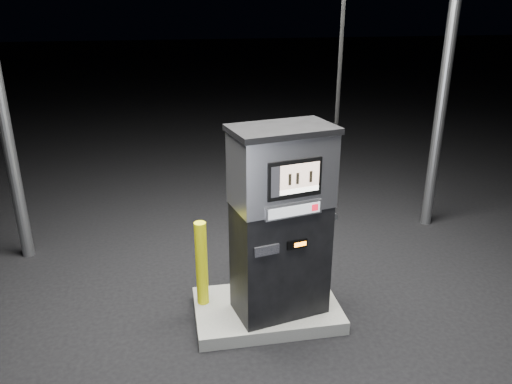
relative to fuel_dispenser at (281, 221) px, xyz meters
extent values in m
plane|color=black|center=(-0.12, 0.10, -1.21)|extent=(80.00, 80.00, 0.00)
cube|color=#61615C|center=(-0.12, 0.10, -1.13)|extent=(1.60, 1.00, 0.15)
cylinder|color=gray|center=(2.88, 2.10, 1.04)|extent=(0.16, 0.16, 4.50)
cube|color=black|center=(-0.01, 0.00, -0.43)|extent=(1.05, 0.74, 1.25)
cube|color=silver|center=(-0.01, 0.00, 0.57)|extent=(1.07, 0.76, 0.75)
cube|color=black|center=(-0.01, 0.00, 0.97)|extent=(1.12, 0.81, 0.06)
cube|color=black|center=(0.06, -0.28, 0.56)|extent=(0.56, 0.15, 0.38)
cube|color=tan|center=(0.10, -0.29, 0.59)|extent=(0.40, 0.09, 0.24)
cube|color=white|center=(0.10, -0.29, 0.45)|extent=(0.40, 0.09, 0.05)
cube|color=silver|center=(0.06, -0.28, 0.24)|extent=(0.59, 0.15, 0.14)
cube|color=#9DA0A4|center=(0.06, -0.30, 0.24)|extent=(0.54, 0.12, 0.11)
cube|color=red|center=(0.27, -0.26, 0.24)|extent=(0.07, 0.02, 0.07)
cube|color=black|center=(0.10, -0.27, -0.14)|extent=(0.22, 0.07, 0.09)
cube|color=orange|center=(0.14, -0.27, -0.14)|extent=(0.13, 0.03, 0.05)
cube|color=black|center=(-0.22, -0.34, -0.14)|extent=(0.26, 0.08, 0.10)
cube|color=black|center=(0.51, 0.11, -0.01)|extent=(0.14, 0.20, 0.25)
cylinder|color=gray|center=(0.57, 0.12, -0.01)|extent=(0.11, 0.23, 0.07)
cylinder|color=black|center=(0.56, 0.07, 1.67)|extent=(0.04, 0.04, 3.11)
cylinder|color=yellow|center=(-0.82, 0.27, -0.57)|extent=(0.17, 0.17, 0.99)
cylinder|color=yellow|center=(0.43, 0.24, -0.61)|extent=(0.13, 0.13, 0.90)
camera|label=1|loc=(-1.09, -4.56, 2.16)|focal=35.00mm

